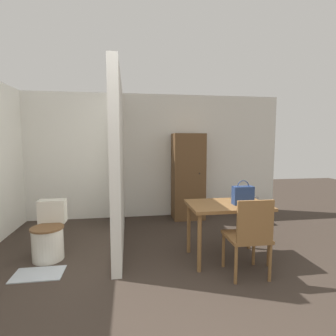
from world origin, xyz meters
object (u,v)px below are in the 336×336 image
dining_table (227,211)px  wooden_cabinet (188,176)px  wooden_chair (249,234)px  handbag (243,195)px  toilet (49,235)px  space_heater (249,207)px

dining_table → wooden_cabinet: wooden_cabinet is taller
wooden_chair → wooden_cabinet: bearing=94.9°
handbag → wooden_cabinet: (-0.27, 1.95, -0.02)m
dining_table → toilet: dining_table is taller
handbag → space_heater: 2.15m
wooden_chair → wooden_cabinet: 2.41m
toilet → wooden_chair: bearing=-20.1°
dining_table → wooden_cabinet: 1.91m
wooden_cabinet → toilet: bearing=-146.4°
space_heater → wooden_cabinet: bearing=173.0°
dining_table → wooden_cabinet: size_ratio=0.60×
handbag → space_heater: size_ratio=0.71×
toilet → space_heater: bearing=21.0°
handbag → wooden_cabinet: 1.97m
wooden_chair → space_heater: (1.08, 2.23, -0.29)m
wooden_cabinet → space_heater: wooden_cabinet is taller
wooden_chair → space_heater: size_ratio=2.13×
toilet → wooden_cabinet: wooden_cabinet is taller
dining_table → wooden_chair: 0.51m
wooden_chair → space_heater: 2.49m
dining_table → toilet: size_ratio=1.37×
wooden_chair → space_heater: bearing=65.1°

